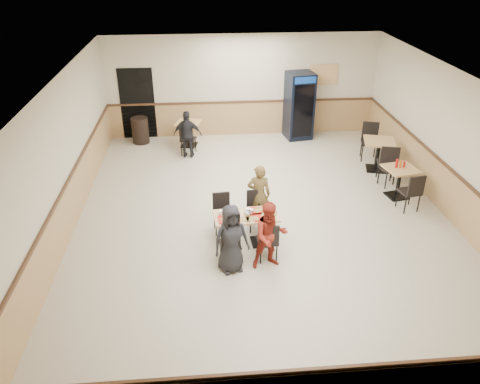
{
  "coord_description": "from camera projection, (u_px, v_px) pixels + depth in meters",
  "views": [
    {
      "loc": [
        -1.24,
        -8.56,
        5.31
      ],
      "look_at": [
        -0.54,
        -0.5,
        0.93
      ],
      "focal_mm": 35.0,
      "sensor_mm": 36.0,
      "label": 1
    }
  ],
  "objects": [
    {
      "name": "ground",
      "position": [
        263.0,
        218.0,
        10.12
      ],
      "size": [
        10.0,
        10.0,
        0.0
      ],
      "primitive_type": "plane",
      "color": "beige",
      "rests_on": "ground"
    },
    {
      "name": "room_shell",
      "position": [
        318.0,
        145.0,
        12.22
      ],
      "size": [
        10.0,
        10.0,
        10.0
      ],
      "color": "silver",
      "rests_on": "ground"
    },
    {
      "name": "main_table",
      "position": [
        246.0,
        225.0,
        9.05
      ],
      "size": [
        1.28,
        0.7,
        0.66
      ],
      "rotation": [
        0.0,
        0.0,
        0.07
      ],
      "color": "black",
      "rests_on": "ground"
    },
    {
      "name": "main_chairs",
      "position": [
        244.0,
        226.0,
        9.06
      ],
      "size": [
        1.19,
        1.52,
        0.84
      ],
      "rotation": [
        0.0,
        0.0,
        0.07
      ],
      "color": "black",
      "rests_on": "ground"
    },
    {
      "name": "diner_woman_left",
      "position": [
        231.0,
        239.0,
        8.24
      ],
      "size": [
        0.74,
        0.58,
        1.32
      ],
      "primitive_type": "imported",
      "rotation": [
        0.0,
        0.0,
        0.28
      ],
      "color": "black",
      "rests_on": "ground"
    },
    {
      "name": "diner_woman_right",
      "position": [
        270.0,
        236.0,
        8.34
      ],
      "size": [
        0.7,
        0.59,
        1.31
      ],
      "primitive_type": "imported",
      "rotation": [
        0.0,
        0.0,
        0.15
      ],
      "color": "maroon",
      "rests_on": "ground"
    },
    {
      "name": "diner_man_opposite",
      "position": [
        259.0,
        195.0,
        9.65
      ],
      "size": [
        0.52,
        0.37,
        1.34
      ],
      "primitive_type": "imported",
      "rotation": [
        0.0,
        0.0,
        3.03
      ],
      "color": "brown",
      "rests_on": "ground"
    },
    {
      "name": "lone_diner",
      "position": [
        188.0,
        135.0,
        12.66
      ],
      "size": [
        0.81,
        0.43,
        1.31
      ],
      "primitive_type": "imported",
      "rotation": [
        0.0,
        0.0,
        3.0
      ],
      "color": "black",
      "rests_on": "ground"
    },
    {
      "name": "tabletop_clutter",
      "position": [
        249.0,
        215.0,
        8.9
      ],
      "size": [
        1.16,
        0.58,
        0.12
      ],
      "rotation": [
        0.0,
        0.0,
        0.07
      ],
      "color": "red",
      "rests_on": "main_table"
    },
    {
      "name": "side_table_near",
      "position": [
        399.0,
        178.0,
        10.74
      ],
      "size": [
        0.8,
        0.8,
        0.73
      ],
      "rotation": [
        0.0,
        0.0,
        0.18
      ],
      "color": "black",
      "rests_on": "ground"
    },
    {
      "name": "side_table_near_chair_south",
      "position": [
        410.0,
        191.0,
        10.23
      ],
      "size": [
        0.5,
        0.5,
        0.93
      ],
      "primitive_type": null,
      "rotation": [
        0.0,
        0.0,
        3.32
      ],
      "color": "black",
      "rests_on": "ground"
    },
    {
      "name": "side_table_near_chair_north",
      "position": [
        390.0,
        168.0,
        11.26
      ],
      "size": [
        0.5,
        0.5,
        0.93
      ],
      "primitive_type": null,
      "rotation": [
        0.0,
        0.0,
        0.18
      ],
      "color": "black",
      "rests_on": "ground"
    },
    {
      "name": "side_table_far",
      "position": [
        378.0,
        151.0,
        11.99
      ],
      "size": [
        0.92,
        0.92,
        0.81
      ],
      "rotation": [
        0.0,
        0.0,
        -0.25
      ],
      "color": "black",
      "rests_on": "ground"
    },
    {
      "name": "side_table_far_chair_south",
      "position": [
        387.0,
        162.0,
        11.44
      ],
      "size": [
        0.58,
        0.58,
        1.03
      ],
      "primitive_type": null,
      "rotation": [
        0.0,
        0.0,
        2.9
      ],
      "color": "black",
      "rests_on": "ground"
    },
    {
      "name": "side_table_far_chair_north",
      "position": [
        370.0,
        142.0,
        12.58
      ],
      "size": [
        0.58,
        0.58,
        1.03
      ],
      "primitive_type": null,
      "rotation": [
        0.0,
        0.0,
        -0.25
      ],
      "color": "black",
      "rests_on": "ground"
    },
    {
      "name": "condiment_caddy",
      "position": [
        400.0,
        164.0,
        10.62
      ],
      "size": [
        0.23,
        0.06,
        0.2
      ],
      "color": "#BC0E0D",
      "rests_on": "side_table_near"
    },
    {
      "name": "back_table",
      "position": [
        188.0,
        130.0,
        13.46
      ],
      "size": [
        0.81,
        0.81,
        0.71
      ],
      "rotation": [
        0.0,
        0.0,
        -0.25
      ],
      "color": "black",
      "rests_on": "ground"
    },
    {
      "name": "back_table_chair_lone",
      "position": [
        188.0,
        138.0,
        12.97
      ],
      "size": [
        0.51,
        0.51,
        0.9
      ],
      "primitive_type": null,
      "rotation": [
        0.0,
        0.0,
        2.9
      ],
      "color": "black",
      "rests_on": "ground"
    },
    {
      "name": "pepsi_cooler",
      "position": [
        299.0,
        106.0,
        13.81
      ],
      "size": [
        0.85,
        0.85,
        1.96
      ],
      "rotation": [
        0.0,
        0.0,
        0.15
      ],
      "color": "black",
      "rests_on": "ground"
    },
    {
      "name": "trash_bin",
      "position": [
        140.0,
        130.0,
        13.7
      ],
      "size": [
        0.49,
        0.49,
        0.76
      ],
      "primitive_type": "cylinder",
      "color": "black",
      "rests_on": "ground"
    }
  ]
}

